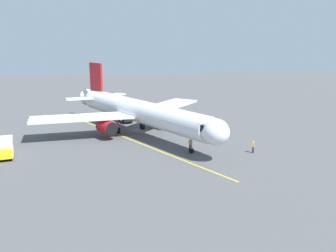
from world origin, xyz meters
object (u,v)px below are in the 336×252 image
Objects in this scene: ground_crew_marshaller at (190,144)px; box_truck_near_nose at (124,115)px; airplane at (138,112)px; box_truck_portside at (5,148)px; ground_crew_wing_walker at (253,147)px.

box_truck_near_nose is at bearing -65.56° from ground_crew_marshaller.
airplane is 21.85m from box_truck_portside.
ground_crew_marshaller is 0.35× the size of box_truck_portside.
box_truck_portside is (19.00, 10.48, -2.62)m from airplane.
airplane is 20.69m from ground_crew_wing_walker.
ground_crew_wing_walker is at bearing 175.93° from box_truck_portside.
box_truck_portside is at bearing 28.87° from airplane.
box_truck_near_nose and box_truck_portside have the same top height.
ground_crew_wing_walker is at bearing 163.57° from ground_crew_marshaller.
airplane reaches higher than ground_crew_marshaller.
airplane is at bearing -55.77° from ground_crew_marshaller.
box_truck_near_nose is at bearing -77.24° from airplane.
airplane reaches higher than box_truck_near_nose.
box_truck_portside is (34.83, -2.48, 0.50)m from ground_crew_wing_walker.
ground_crew_wing_walker is 0.35× the size of box_truck_portside.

